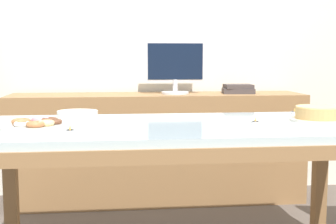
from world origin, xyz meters
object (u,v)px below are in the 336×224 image
(cake_chocolate_round, at_px, (318,114))
(tealight_left_edge, at_px, (70,131))
(computer_monitor, at_px, (175,68))
(tealight_near_cakes, at_px, (255,122))
(book_stack, at_px, (238,89))
(tealight_near_front, at_px, (295,112))
(plate_stack, at_px, (78,115))
(pastry_platter, at_px, (36,124))

(cake_chocolate_round, xyz_separation_m, tealight_left_edge, (-1.19, -0.26, -0.02))
(computer_monitor, height_order, tealight_near_cakes, computer_monitor)
(book_stack, distance_m, cake_chocolate_round, 1.17)
(cake_chocolate_round, distance_m, tealight_near_cakes, 0.36)
(computer_monitor, relative_size, book_stack, 1.70)
(computer_monitor, height_order, tealight_near_front, computer_monitor)
(tealight_near_cakes, height_order, tealight_near_front, same)
(plate_stack, bearing_deg, cake_chocolate_round, -10.97)
(computer_monitor, height_order, pastry_platter, computer_monitor)
(computer_monitor, height_order, book_stack, computer_monitor)
(book_stack, xyz_separation_m, pastry_platter, (-1.27, -1.24, -0.07))
(computer_monitor, distance_m, tealight_left_edge, 1.58)
(plate_stack, xyz_separation_m, tealight_near_front, (1.19, 0.05, -0.01))
(cake_chocolate_round, xyz_separation_m, tealight_near_cakes, (-0.35, -0.09, -0.02))
(computer_monitor, bearing_deg, book_stack, 0.17)
(tealight_left_edge, height_order, tealight_near_cakes, same)
(cake_chocolate_round, distance_m, tealight_near_front, 0.28)
(tealight_left_edge, xyz_separation_m, tealight_near_front, (1.18, 0.54, 0.00))
(book_stack, distance_m, plate_stack, 1.45)
(computer_monitor, xyz_separation_m, plate_stack, (-0.63, -0.94, -0.22))
(tealight_left_edge, bearing_deg, cake_chocolate_round, 12.37)
(book_stack, xyz_separation_m, cake_chocolate_round, (0.10, -1.17, -0.05))
(tealight_near_front, bearing_deg, plate_stack, -177.82)
(tealight_left_edge, xyz_separation_m, tealight_near_cakes, (0.84, 0.17, 0.00))
(pastry_platter, height_order, tealight_left_edge, pastry_platter)
(computer_monitor, distance_m, tealight_near_front, 1.07)
(plate_stack, bearing_deg, book_stack, 40.32)
(book_stack, bearing_deg, plate_stack, -139.68)
(cake_chocolate_round, height_order, tealight_near_cakes, cake_chocolate_round)
(tealight_near_cakes, distance_m, tealight_near_front, 0.50)
(computer_monitor, bearing_deg, tealight_near_cakes, -80.11)
(pastry_platter, height_order, tealight_near_cakes, pastry_platter)
(computer_monitor, distance_m, tealight_near_cakes, 1.30)
(book_stack, height_order, pastry_platter, book_stack)
(plate_stack, height_order, tealight_near_front, plate_stack)
(plate_stack, distance_m, tealight_near_cakes, 0.91)
(tealight_near_cakes, relative_size, tealight_near_front, 1.00)
(pastry_platter, relative_size, tealight_left_edge, 8.00)
(book_stack, bearing_deg, tealight_left_edge, -127.45)
(computer_monitor, bearing_deg, cake_chocolate_round, -64.01)
(cake_chocolate_round, bearing_deg, tealight_left_edge, -167.63)
(pastry_platter, height_order, tealight_near_front, pastry_platter)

